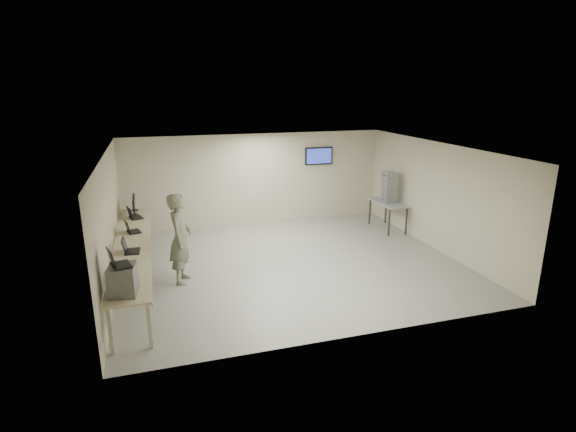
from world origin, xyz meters
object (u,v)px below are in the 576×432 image
object	(u,v)px
workbench	(133,246)
soldier	(180,238)
side_table	(388,204)
equipment_box	(123,280)

from	to	relation	value
workbench	soldier	bearing A→B (deg)	-16.59
soldier	side_table	xyz separation A→B (m)	(6.19, 2.05, -0.23)
workbench	soldier	xyz separation A→B (m)	(1.00, -0.30, 0.18)
soldier	side_table	distance (m)	6.52
workbench	side_table	world-z (taller)	workbench
workbench	side_table	distance (m)	7.40
equipment_box	side_table	size ratio (longest dim) A/B	0.35
workbench	soldier	world-z (taller)	soldier
workbench	equipment_box	bearing A→B (deg)	-91.40
workbench	side_table	bearing A→B (deg)	13.69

